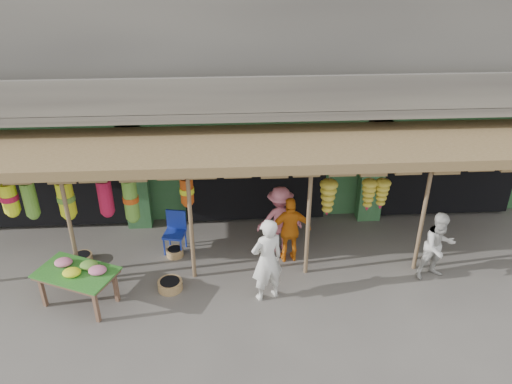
{
  "coord_description": "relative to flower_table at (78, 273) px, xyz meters",
  "views": [
    {
      "loc": [
        -0.67,
        -9.21,
        6.95
      ],
      "look_at": [
        -0.05,
        1.0,
        1.45
      ],
      "focal_mm": 35.0,
      "sensor_mm": 36.0,
      "label": 1
    }
  ],
  "objects": [
    {
      "name": "flower_table",
      "position": [
        0.0,
        0.0,
        0.0
      ],
      "size": [
        1.82,
        1.49,
        0.95
      ],
      "rotation": [
        0.0,
        0.0,
        -0.42
      ],
      "color": "brown",
      "rests_on": "ground"
    },
    {
      "name": "awning",
      "position": [
        3.6,
        1.75,
        1.81
      ],
      "size": [
        14.0,
        2.7,
        2.79
      ],
      "color": "brown",
      "rests_on": "ground"
    },
    {
      "name": "basket_left",
      "position": [
        -0.36,
        1.46,
        -0.67
      ],
      "size": [
        0.5,
        0.5,
        0.19
      ],
      "primitive_type": "cylinder",
      "rotation": [
        0.0,
        0.0,
        -0.12
      ],
      "color": "#997745",
      "rests_on": "ground"
    },
    {
      "name": "basket_mid",
      "position": [
        1.77,
        0.33,
        -0.66
      ],
      "size": [
        0.66,
        0.66,
        0.2
      ],
      "primitive_type": "cylinder",
      "rotation": [
        0.0,
        0.0,
        -0.29
      ],
      "color": "#9A6645",
      "rests_on": "ground"
    },
    {
      "name": "person_vendor",
      "position": [
        4.46,
        1.25,
        0.05
      ],
      "size": [
        0.99,
        0.48,
        1.63
      ],
      "primitive_type": "imported",
      "rotation": [
        0.0,
        0.0,
        3.23
      ],
      "color": "orange",
      "rests_on": "ground"
    },
    {
      "name": "basket_right",
      "position": [
        1.77,
        1.57,
        -0.67
      ],
      "size": [
        0.47,
        0.47,
        0.18
      ],
      "primitive_type": "cylinder",
      "rotation": [
        0.0,
        0.0,
        0.16
      ],
      "color": "olive",
      "rests_on": "ground"
    },
    {
      "name": "person_front",
      "position": [
        3.82,
        -0.05,
        0.19
      ],
      "size": [
        0.81,
        0.68,
        1.9
      ],
      "primitive_type": "imported",
      "rotation": [
        0.0,
        0.0,
        3.52
      ],
      "color": "white",
      "rests_on": "ground"
    },
    {
      "name": "ground",
      "position": [
        3.77,
        0.95,
        -0.76
      ],
      "size": [
        80.0,
        80.0,
        0.0
      ],
      "primitive_type": "plane",
      "color": "#514C47",
      "rests_on": "ground"
    },
    {
      "name": "building",
      "position": [
        3.77,
        5.81,
        2.61
      ],
      "size": [
        16.4,
        6.8,
        7.0
      ],
      "color": "gray",
      "rests_on": "ground"
    },
    {
      "name": "blue_chair",
      "position": [
        1.79,
        1.85,
        -0.2
      ],
      "size": [
        0.57,
        0.58,
        1.01
      ],
      "rotation": [
        0.0,
        0.0,
        -0.21
      ],
      "color": "#1A31AA",
      "rests_on": "ground"
    },
    {
      "name": "person_right",
      "position": [
        7.58,
        0.43,
        0.04
      ],
      "size": [
        0.9,
        0.77,
        1.6
      ],
      "primitive_type": "imported",
      "rotation": [
        0.0,
        0.0,
        0.23
      ],
      "color": "beige",
      "rests_on": "ground"
    },
    {
      "name": "person_shopper",
      "position": [
        4.27,
        1.7,
        0.07
      ],
      "size": [
        1.12,
        0.69,
        1.67
      ],
      "primitive_type": "imported",
      "rotation": [
        0.0,
        0.0,
        3.21
      ],
      "color": "pink",
      "rests_on": "ground"
    }
  ]
}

